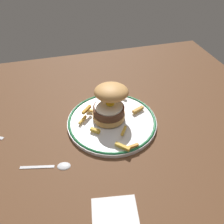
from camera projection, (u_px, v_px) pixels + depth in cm
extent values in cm
cube|color=brown|center=(98.00, 126.00, 75.25)|extent=(123.43, 96.84, 4.00)
cylinder|color=silver|center=(112.00, 122.00, 73.09)|extent=(28.19, 28.19, 1.20)
torus|color=#196033|center=(112.00, 120.00, 72.70)|extent=(27.79, 27.79, 0.80)
cylinder|color=tan|center=(109.00, 115.00, 72.57)|extent=(10.19, 10.19, 1.80)
cylinder|color=#543222|center=(109.00, 110.00, 71.22)|extent=(9.70, 9.70, 2.36)
cylinder|color=white|center=(109.00, 106.00, 70.28)|extent=(8.58, 8.58, 0.50)
ellipsoid|color=yellow|center=(110.00, 104.00, 70.20)|extent=(2.60, 2.60, 1.40)
ellipsoid|color=tan|center=(111.00, 92.00, 68.57)|extent=(13.59, 13.92, 6.16)
cube|color=gold|center=(83.00, 121.00, 71.36)|extent=(3.11, 3.34, 0.70)
cube|color=gold|center=(92.00, 111.00, 74.98)|extent=(3.59, 2.09, 0.78)
cube|color=gold|center=(121.00, 93.00, 81.08)|extent=(3.54, 4.00, 0.83)
cube|color=orange|center=(104.00, 93.00, 79.36)|extent=(4.66, 1.59, 0.89)
cube|color=gold|center=(138.00, 110.00, 75.06)|extent=(4.31, 2.56, 0.97)
cube|color=gold|center=(124.00, 131.00, 67.09)|extent=(2.69, 3.45, 0.71)
cube|color=gold|center=(133.00, 146.00, 63.55)|extent=(3.27, 1.19, 0.74)
cube|color=#C58B2C|center=(87.00, 110.00, 72.60)|extent=(3.58, 3.58, 0.88)
cube|color=gold|center=(122.00, 147.00, 63.30)|extent=(3.78, 3.82, 0.94)
cube|color=gold|center=(108.00, 99.00, 79.62)|extent=(1.21, 3.42, 0.83)
cube|color=gold|center=(95.00, 130.00, 68.04)|extent=(2.95, 2.70, 0.99)
cube|color=silver|center=(37.00, 167.00, 60.47)|extent=(8.96, 2.72, 0.32)
ellipsoid|color=silver|center=(64.00, 165.00, 60.59)|extent=(4.07, 3.31, 0.90)
cube|color=white|center=(116.00, 223.00, 49.44)|extent=(12.06, 13.85, 0.40)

